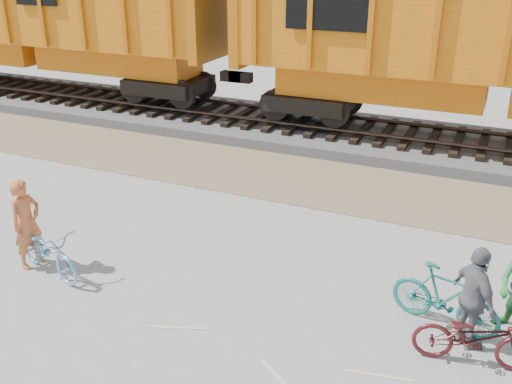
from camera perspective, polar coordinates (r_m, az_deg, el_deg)
ground at (r=9.03m, az=0.42°, el=-12.19°), size 120.00×120.00×0.00m
gravel_strip at (r=13.62m, az=9.71°, el=0.44°), size 120.00×3.00×0.02m
ballast_bed at (r=16.79m, az=12.85°, el=5.15°), size 120.00×4.00×0.30m
track at (r=16.70m, az=12.95°, el=6.20°), size 120.00×2.60×0.24m
hopper_car_left at (r=21.95m, az=-20.71°, el=16.14°), size 14.00×3.13×4.65m
hopper_car_center at (r=15.89m, az=23.85°, el=13.39°), size 14.00×3.13×4.65m
bicycle_blue at (r=10.45m, az=-20.08°, el=-5.57°), size 1.77×1.03×0.88m
bicycle_teal at (r=8.97m, az=18.41°, el=-10.03°), size 1.70×0.84×0.98m
bicycle_maroon at (r=8.41m, az=21.09°, el=-13.43°), size 1.70×0.82×0.86m
person_solo at (r=10.68m, az=-21.97°, el=-2.94°), size 0.43×0.62×1.64m
person_woman at (r=8.55m, az=20.97°, el=-9.89°), size 0.85×0.96×1.56m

